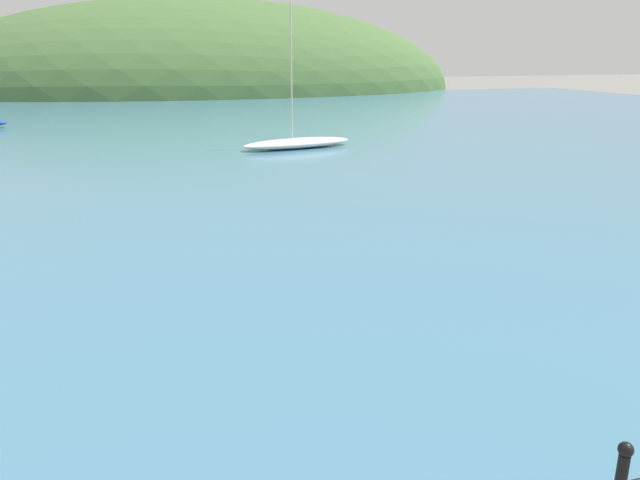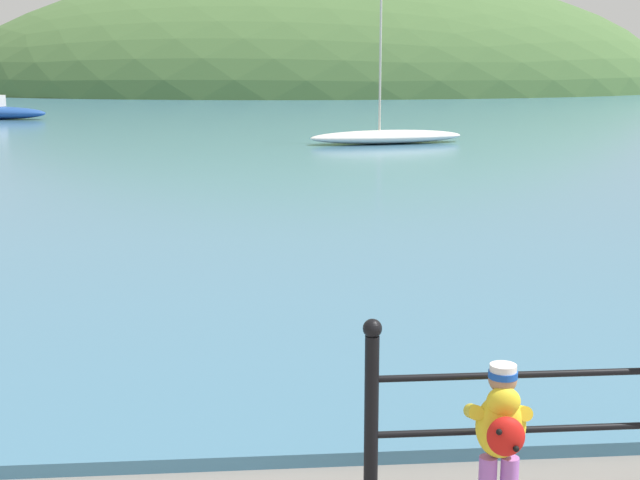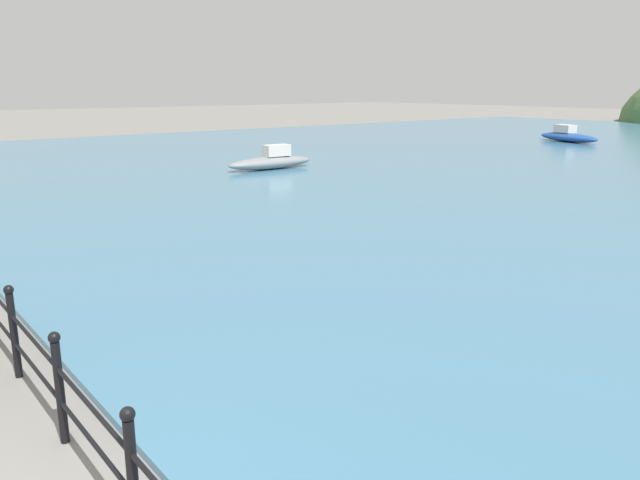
{
  "view_description": "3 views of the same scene",
  "coord_description": "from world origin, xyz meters",
  "views": [
    {
      "loc": [
        -8.74,
        -1.7,
        4.06
      ],
      "look_at": [
        -5.88,
        7.33,
        1.21
      ],
      "focal_mm": 35.0,
      "sensor_mm": 36.0,
      "label": 1
    },
    {
      "loc": [
        -6.03,
        -3.67,
        2.77
      ],
      "look_at": [
        -5.36,
        4.18,
        1.15
      ],
      "focal_mm": 50.0,
      "sensor_mm": 36.0,
      "label": 2
    },
    {
      "loc": [
        4.59,
        0.01,
        3.55
      ],
      "look_at": [
        -3.72,
        6.57,
        0.93
      ],
      "focal_mm": 35.0,
      "sensor_mm": 36.0,
      "label": 3
    }
  ],
  "objects": [
    {
      "name": "boat_white_sailboat",
      "position": [
        -17.57,
        14.87,
        0.43
      ],
      "size": [
        1.02,
        4.1,
        1.01
      ],
      "color": "gray",
      "rests_on": "water"
    },
    {
      "name": "boat_nearest_quay",
      "position": [
        -17.02,
        37.17,
        0.44
      ],
      "size": [
        4.92,
        2.59,
        1.04
      ],
      "color": "#1E4793",
      "rests_on": "water"
    },
    {
      "name": "iron_railing",
      "position": [
        0.36,
        1.5,
        0.64
      ],
      "size": [
        11.38,
        0.12,
        1.21
      ],
      "color": "black",
      "rests_on": "ground"
    }
  ]
}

